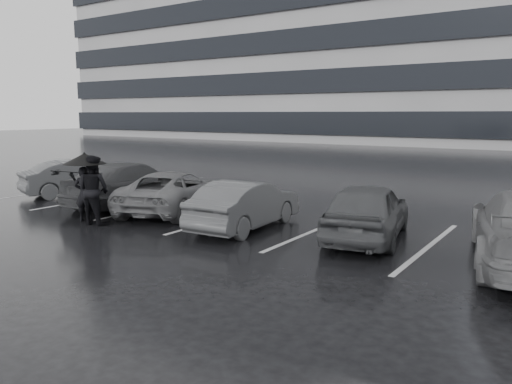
{
  "coord_description": "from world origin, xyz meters",
  "views": [
    {
      "loc": [
        6.18,
        -8.51,
        2.9
      ],
      "look_at": [
        -0.19,
        1.0,
        1.1
      ],
      "focal_mm": 35.0,
      "sensor_mm": 36.0,
      "label": 1
    }
  ],
  "objects_px": {
    "pedestrian_left": "(85,194)",
    "car_west_b": "(173,191)",
    "car_west_d": "(78,177)",
    "pedestrian_right": "(94,190)",
    "car_west_a": "(245,204)",
    "car_west_c": "(130,184)",
    "car_main": "(367,211)"
  },
  "relations": [
    {
      "from": "pedestrian_left",
      "to": "car_west_b",
      "type": "bearing_deg",
      "value": -141.43
    },
    {
      "from": "car_west_d",
      "to": "pedestrian_right",
      "type": "relative_size",
      "value": 2.1
    },
    {
      "from": "car_west_b",
      "to": "car_west_d",
      "type": "distance_m",
      "value": 5.02
    },
    {
      "from": "car_west_b",
      "to": "car_west_d",
      "type": "height_order",
      "value": "car_west_d"
    },
    {
      "from": "pedestrian_right",
      "to": "pedestrian_left",
      "type": "bearing_deg",
      "value": -14.89
    },
    {
      "from": "car_west_a",
      "to": "car_west_b",
      "type": "xyz_separation_m",
      "value": [
        -3.05,
        0.59,
        -0.01
      ]
    },
    {
      "from": "car_west_a",
      "to": "pedestrian_right",
      "type": "distance_m",
      "value": 4.06
    },
    {
      "from": "car_west_c",
      "to": "pedestrian_right",
      "type": "bearing_deg",
      "value": 110.75
    },
    {
      "from": "car_west_c",
      "to": "pedestrian_left",
      "type": "relative_size",
      "value": 3.17
    },
    {
      "from": "car_main",
      "to": "car_west_c",
      "type": "distance_m",
      "value": 7.96
    },
    {
      "from": "car_west_b",
      "to": "pedestrian_left",
      "type": "xyz_separation_m",
      "value": [
        -1.04,
        -2.34,
        0.14
      ]
    },
    {
      "from": "car_main",
      "to": "car_west_d",
      "type": "xyz_separation_m",
      "value": [
        -11.04,
        0.32,
        -0.04
      ]
    },
    {
      "from": "pedestrian_right",
      "to": "car_main",
      "type": "bearing_deg",
      "value": -166.63
    },
    {
      "from": "car_west_d",
      "to": "pedestrian_right",
      "type": "bearing_deg",
      "value": 166.92
    },
    {
      "from": "car_main",
      "to": "car_west_b",
      "type": "distance_m",
      "value": 6.04
    },
    {
      "from": "car_west_b",
      "to": "pedestrian_left",
      "type": "distance_m",
      "value": 2.56
    },
    {
      "from": "car_west_d",
      "to": "pedestrian_left",
      "type": "height_order",
      "value": "pedestrian_left"
    },
    {
      "from": "car_main",
      "to": "car_west_d",
      "type": "relative_size",
      "value": 1.03
    },
    {
      "from": "car_west_d",
      "to": "car_west_a",
      "type": "bearing_deg",
      "value": -167.74
    },
    {
      "from": "car_west_a",
      "to": "car_west_d",
      "type": "relative_size",
      "value": 0.97
    },
    {
      "from": "car_main",
      "to": "pedestrian_left",
      "type": "xyz_separation_m",
      "value": [
        -7.08,
        -2.42,
        0.08
      ]
    },
    {
      "from": "pedestrian_right",
      "to": "car_west_b",
      "type": "bearing_deg",
      "value": -110.74
    },
    {
      "from": "car_main",
      "to": "car_west_d",
      "type": "height_order",
      "value": "car_main"
    },
    {
      "from": "car_west_c",
      "to": "car_west_b",
      "type": "bearing_deg",
      "value": 170.93
    },
    {
      "from": "pedestrian_right",
      "to": "car_west_c",
      "type": "bearing_deg",
      "value": -68.43
    },
    {
      "from": "car_west_a",
      "to": "car_west_d",
      "type": "xyz_separation_m",
      "value": [
        -8.04,
        0.98,
        0.02
      ]
    },
    {
      "from": "car_west_b",
      "to": "car_west_c",
      "type": "relative_size",
      "value": 0.92
    },
    {
      "from": "car_main",
      "to": "pedestrian_right",
      "type": "xyz_separation_m",
      "value": [
        -6.62,
        -2.48,
        0.24
      ]
    },
    {
      "from": "car_west_b",
      "to": "car_west_c",
      "type": "bearing_deg",
      "value": -19.84
    },
    {
      "from": "car_west_c",
      "to": "car_west_d",
      "type": "relative_size",
      "value": 1.24
    },
    {
      "from": "car_main",
      "to": "car_west_c",
      "type": "xyz_separation_m",
      "value": [
        -7.96,
        -0.04,
        0.02
      ]
    },
    {
      "from": "car_west_a",
      "to": "pedestrian_left",
      "type": "xyz_separation_m",
      "value": [
        -4.09,
        -1.75,
        0.14
      ]
    }
  ]
}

